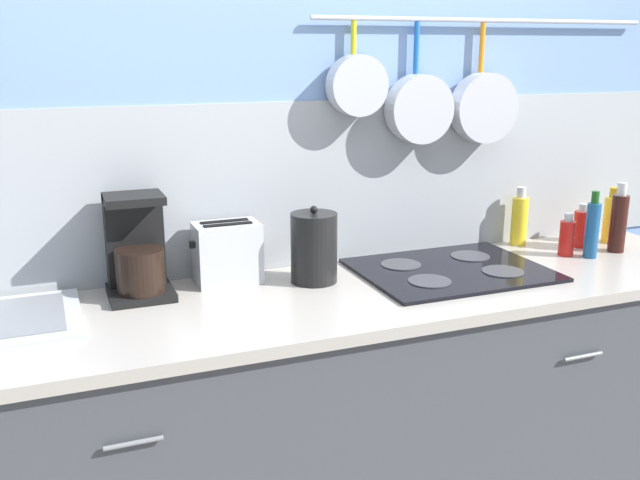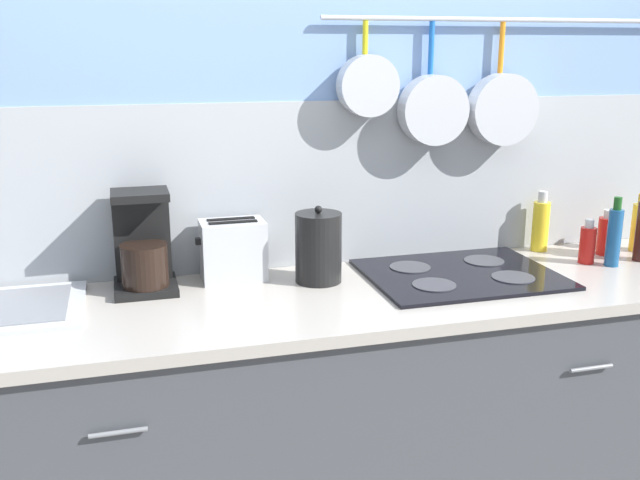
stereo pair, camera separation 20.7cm
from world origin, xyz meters
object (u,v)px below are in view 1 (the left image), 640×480
bottle_olive_oil (618,221)px  bottle_sesame_oil (612,218)px  kettle (314,248)px  bottle_vinegar (582,228)px  coffee_maker (137,254)px  toaster (227,253)px  bottle_dish_soap (519,219)px  bottle_hot_sauce (592,229)px  bottle_cooking_wine (567,237)px

bottle_olive_oil → bottle_sesame_oil: size_ratio=1.20×
kettle → bottle_vinegar: 1.07m
coffee_maker → kettle: bearing=-8.3°
kettle → toaster: bearing=160.3°
toaster → bottle_sesame_oil: bottle_sesame_oil is taller
coffee_maker → bottle_sesame_oil: 1.75m
bottle_dish_soap → bottle_hot_sauce: 0.27m
coffee_maker → bottle_sesame_oil: size_ratio=1.45×
kettle → bottle_dish_soap: 0.88m
kettle → bottle_hot_sauce: size_ratio=1.03×
bottle_olive_oil → bottle_sesame_oil: 0.13m
toaster → bottle_vinegar: bearing=-3.3°
coffee_maker → bottle_vinegar: (1.60, -0.06, -0.05)m
toaster → bottle_dish_soap: (1.12, 0.03, 0.00)m
coffee_maker → bottle_olive_oil: size_ratio=1.20×
bottle_olive_oil → bottle_cooking_wine: bearing=172.8°
bottle_cooking_wine → bottle_vinegar: 0.15m
bottle_hot_sauce → toaster: bearing=171.0°
bottle_sesame_oil → toaster: bearing=177.4°
coffee_maker → bottle_vinegar: size_ratio=1.87×
bottle_vinegar → bottle_dish_soap: bearing=151.0°
bottle_cooking_wine → bottle_hot_sauce: (0.06, -0.05, 0.04)m
toaster → bottle_cooking_wine: (1.19, -0.15, -0.03)m
bottle_sesame_oil → kettle: bearing=-178.8°
bottle_hot_sauce → bottle_olive_oil: 0.14m
toaster → bottle_sesame_oil: bearing=-2.6°
coffee_maker → toaster: 0.28m
bottle_dish_soap → bottle_olive_oil: (0.27, -0.21, 0.01)m
coffee_maker → bottle_sesame_oil: (1.74, -0.05, -0.03)m
bottle_cooking_wine → bottle_vinegar: size_ratio=0.93×
bottle_olive_oil → bottle_dish_soap: bearing=142.6°
coffee_maker → bottle_olive_oil: coffee_maker is taller
bottle_cooking_wine → bottle_sesame_oil: bottle_sesame_oil is taller
coffee_maker → kettle: 0.54m
bottle_sesame_oil → coffee_maker: bearing=178.3°
kettle → bottle_vinegar: kettle is taller
bottle_dish_soap → bottle_vinegar: (0.20, -0.11, -0.02)m
bottle_vinegar → bottle_olive_oil: size_ratio=0.64×
toaster → bottle_vinegar: size_ratio=1.33×
bottle_dish_soap → bottle_sesame_oil: (0.35, -0.10, -0.00)m
bottle_hot_sauce → bottle_olive_oil: bottle_olive_oil is taller
bottle_dish_soap → bottle_sesame_oil: 0.36m
bottle_sesame_oil → bottle_vinegar: bearing=-176.1°
kettle → bottle_sesame_oil: size_ratio=1.16×
coffee_maker → toaster: bearing=2.9°
bottle_dish_soap → bottle_hot_sauce: bearing=-60.7°
bottle_olive_oil → coffee_maker: bearing=174.5°
bottle_hot_sauce → kettle: bearing=173.8°
kettle → bottle_hot_sauce: (1.00, -0.11, -0.01)m
kettle → bottle_olive_oil: size_ratio=0.97×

